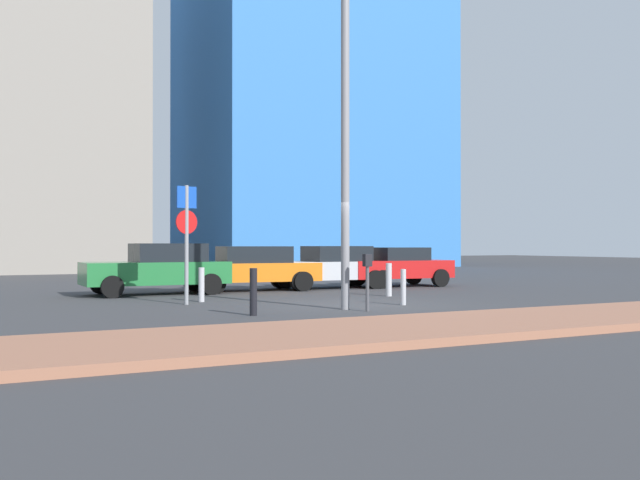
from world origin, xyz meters
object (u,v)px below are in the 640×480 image
Objects in this scene: parked_car_silver at (332,266)px; traffic_bollard_edge at (253,292)px; parked_car_red at (396,266)px; traffic_bollard_near at (389,280)px; street_lamp at (345,106)px; traffic_bollard_mid at (201,285)px; parking_meter at (367,274)px; parking_sign_post at (187,229)px; traffic_bollard_far at (403,287)px; parked_car_green at (159,268)px; parked_car_orange at (253,267)px.

traffic_bollard_edge is (-5.84, -7.42, -0.25)m from parked_car_silver.
parked_car_silver is at bearing 176.82° from parked_car_red.
parked_car_silver reaches higher than traffic_bollard_near.
street_lamp is (-5.95, -6.95, 4.03)m from parked_car_red.
traffic_bollard_mid is at bearing 88.99° from traffic_bollard_edge.
parked_car_red is at bearing 40.98° from traffic_bollard_edge.
traffic_bollard_edge is at bearing 173.26° from parking_meter.
parking_sign_post is 3.36× the size of traffic_bollard_far.
parked_car_red is 0.49× the size of street_lamp.
street_lamp is at bearing -68.61° from parked_car_green.
traffic_bollard_edge reaches higher than traffic_bollard_far.
parked_car_silver is 4.75× the size of traffic_bollard_near.
street_lamp is (2.68, -6.85, 3.97)m from parked_car_green.
parking_sign_post is at bearing 134.76° from street_lamp.
traffic_bollard_near is at bearing -93.91° from parked_car_silver.
parked_car_red is (2.54, -0.14, -0.02)m from parked_car_silver.
parked_car_green is 8.36m from street_lamp.
traffic_bollard_edge is (-0.07, -3.91, 0.05)m from traffic_bollard_mid.
parked_car_orange is at bearing 123.12° from traffic_bollard_near.
parked_car_red is at bearing -3.18° from parked_car_silver.
parked_car_silver reaches higher than parked_car_red.
parked_car_orange is at bearing 51.04° from traffic_bollard_mid.
street_lamp reaches higher than traffic_bollard_mid.
parked_car_orange is 1.10× the size of parked_car_red.
traffic_bollard_mid is (-2.83, -3.51, -0.31)m from parked_car_orange.
parked_car_red is at bearing 49.41° from street_lamp.
street_lamp is 9.08× the size of traffic_bollard_mid.
parked_car_green is 4.79× the size of traffic_bollard_far.
parking_sign_post is at bearing 151.69° from traffic_bollard_far.
traffic_bollard_edge is (0.26, -7.18, -0.29)m from parked_car_green.
traffic_bollard_mid reaches higher than traffic_bollard_far.
parked_car_orange is 4.82× the size of traffic_bollard_mid.
parking_sign_post is 1.67m from traffic_bollard_mid.
parking_sign_post is 0.37× the size of street_lamp.
street_lamp reaches higher than traffic_bollard_far.
traffic_bollard_far is 0.89× the size of traffic_bollard_edge.
parked_car_green is 4.25× the size of traffic_bollard_edge.
traffic_bollard_near is at bearing 31.04° from traffic_bollard_edge.
traffic_bollard_edge is (-2.43, -0.33, -4.26)m from street_lamp.
parked_car_red is 4.13× the size of traffic_bollard_near.
parked_car_green is 6.10m from parked_car_silver.
traffic_bollard_mid is at bearing 174.13° from traffic_bollard_near.
parked_car_red reaches higher than traffic_bollard_far.
parking_meter is 3.98m from street_lamp.
traffic_bollard_edge is at bearing -128.19° from parked_car_silver.
traffic_bollard_edge is (-2.90, -7.42, -0.26)m from parked_car_orange.
traffic_bollard_far is at bearing -78.26° from parked_car_orange.
parked_car_orange reaches higher than parked_car_red.
parked_car_green is at bearing 92.05° from traffic_bollard_edge.
parked_car_green is 4.73× the size of traffic_bollard_mid.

